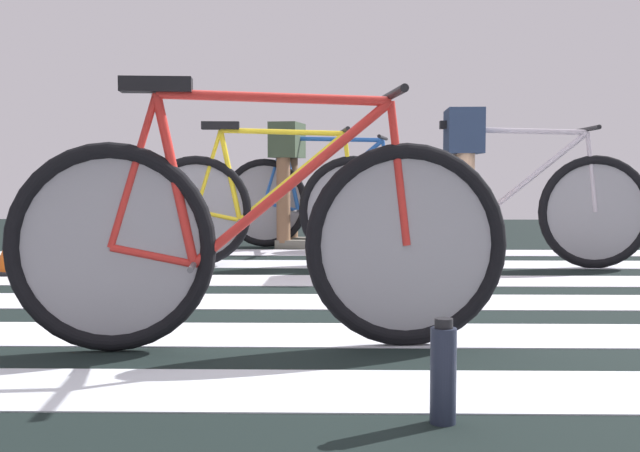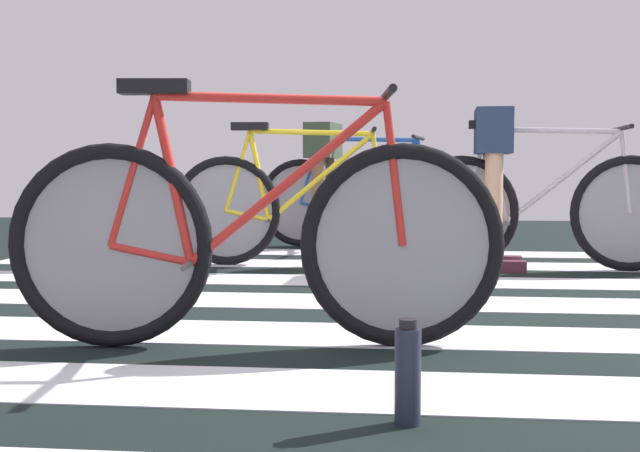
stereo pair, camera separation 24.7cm
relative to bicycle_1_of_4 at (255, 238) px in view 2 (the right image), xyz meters
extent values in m
cube|color=black|center=(0.29, 0.45, -0.40)|extent=(18.00, 14.00, 0.02)
cube|color=silver|center=(0.21, -0.53, -0.38)|extent=(5.20, 0.44, 0.00)
cube|color=silver|center=(0.37, 0.23, -0.38)|extent=(5.20, 0.44, 0.00)
cube|color=silver|center=(0.22, 0.99, -0.38)|extent=(5.20, 0.44, 0.00)
cube|color=silver|center=(0.31, 1.72, -0.38)|extent=(5.20, 0.44, 0.00)
cube|color=silver|center=(0.36, 2.52, -0.38)|extent=(5.20, 0.44, 0.00)
cube|color=silver|center=(0.31, 3.26, -0.38)|extent=(5.20, 0.44, 0.00)
torus|color=black|center=(-0.50, -0.05, -0.03)|extent=(0.72, 0.13, 0.72)
torus|color=black|center=(0.51, 0.05, -0.03)|extent=(0.72, 0.13, 0.72)
cylinder|color=gray|center=(-0.50, -0.05, -0.03)|extent=(0.60, 0.07, 0.61)
cylinder|color=gray|center=(0.51, 0.05, -0.03)|extent=(0.60, 0.07, 0.61)
cylinder|color=red|center=(0.05, 0.01, 0.48)|extent=(0.80, 0.12, 0.05)
cylinder|color=red|center=(0.11, 0.01, 0.19)|extent=(0.70, 0.11, 0.59)
cylinder|color=red|center=(-0.28, -0.03, 0.20)|extent=(0.16, 0.05, 0.59)
cylinder|color=red|center=(-0.36, -0.04, -0.06)|extent=(0.29, 0.06, 0.09)
cylinder|color=red|center=(-0.42, -0.04, 0.23)|extent=(0.19, 0.04, 0.53)
cylinder|color=red|center=(0.48, 0.05, 0.22)|extent=(0.09, 0.04, 0.50)
cube|color=black|center=(-0.34, -0.04, 0.52)|extent=(0.25, 0.11, 0.05)
cylinder|color=black|center=(0.45, 0.05, 0.49)|extent=(0.08, 0.52, 0.03)
cylinder|color=#4C4C51|center=(-0.22, -0.02, -0.09)|extent=(0.05, 0.34, 0.02)
torus|color=black|center=(0.88, 2.38, -0.03)|extent=(0.72, 0.09, 0.72)
torus|color=black|center=(1.90, 2.33, -0.03)|extent=(0.72, 0.09, 0.72)
cylinder|color=gray|center=(0.88, 2.38, -0.03)|extent=(0.61, 0.03, 0.61)
cylinder|color=gray|center=(1.90, 2.33, -0.03)|extent=(0.61, 0.03, 0.61)
cylinder|color=#BCB2BF|center=(1.44, 2.35, 0.48)|extent=(0.80, 0.07, 0.05)
cylinder|color=#BCB2BF|center=(1.50, 2.35, 0.19)|extent=(0.70, 0.07, 0.59)
cylinder|color=#BCB2BF|center=(1.10, 2.37, 0.20)|extent=(0.15, 0.04, 0.59)
cylinder|color=#BCB2BF|center=(1.02, 2.37, -0.06)|extent=(0.29, 0.04, 0.09)
cylinder|color=#BCB2BF|center=(0.96, 2.37, 0.23)|extent=(0.19, 0.03, 0.53)
cylinder|color=#BCB2BF|center=(1.87, 2.33, 0.22)|extent=(0.09, 0.03, 0.50)
cube|color=black|center=(1.04, 2.37, 0.52)|extent=(0.24, 0.10, 0.05)
cylinder|color=black|center=(1.84, 2.33, 0.49)|extent=(0.05, 0.52, 0.03)
cylinder|color=#4C4C51|center=(1.16, 2.36, -0.09)|extent=(0.04, 0.34, 0.02)
cylinder|color=tan|center=(1.08, 2.51, 0.12)|extent=(0.11, 0.11, 0.92)
cylinder|color=tan|center=(1.07, 2.23, 0.12)|extent=(0.11, 0.11, 0.92)
cube|color=#22304B|center=(1.07, 2.37, 0.48)|extent=(0.24, 0.42, 0.28)
cube|color=#4F2330|center=(1.15, 2.50, -0.35)|extent=(0.26, 0.11, 0.07)
cube|color=#4F2330|center=(1.14, 2.22, -0.35)|extent=(0.26, 0.11, 0.07)
torus|color=black|center=(-0.64, 2.41, -0.03)|extent=(0.72, 0.10, 0.72)
torus|color=black|center=(0.38, 2.48, -0.03)|extent=(0.72, 0.10, 0.72)
cylinder|color=gray|center=(-0.64, 2.41, -0.03)|extent=(0.61, 0.05, 0.61)
cylinder|color=gray|center=(0.38, 2.48, -0.03)|extent=(0.61, 0.05, 0.61)
cylinder|color=yellow|center=(-0.08, 2.44, 0.48)|extent=(0.80, 0.09, 0.05)
cylinder|color=yellow|center=(-0.02, 2.45, 0.19)|extent=(0.70, 0.08, 0.59)
cylinder|color=yellow|center=(-0.42, 2.42, 0.20)|extent=(0.16, 0.04, 0.59)
cylinder|color=yellow|center=(-0.50, 2.42, -0.06)|extent=(0.29, 0.05, 0.09)
cylinder|color=yellow|center=(-0.56, 2.41, 0.23)|extent=(0.19, 0.04, 0.53)
cylinder|color=yellow|center=(0.35, 2.47, 0.22)|extent=(0.09, 0.03, 0.50)
cube|color=black|center=(-0.48, 2.42, 0.52)|extent=(0.25, 0.11, 0.05)
cylinder|color=black|center=(0.32, 2.47, 0.49)|extent=(0.06, 0.52, 0.03)
cylinder|color=#4C4C51|center=(-0.36, 2.43, -0.09)|extent=(0.04, 0.34, 0.02)
torus|color=black|center=(-0.31, 3.75, -0.03)|extent=(0.72, 0.17, 0.72)
torus|color=black|center=(0.69, 3.57, -0.03)|extent=(0.72, 0.17, 0.72)
cylinder|color=gray|center=(-0.31, 3.75, -0.03)|extent=(0.60, 0.11, 0.61)
cylinder|color=gray|center=(0.69, 3.57, -0.03)|extent=(0.60, 0.11, 0.61)
cylinder|color=#2258B3|center=(0.24, 3.65, 0.48)|extent=(0.80, 0.17, 0.05)
cylinder|color=#2258B3|center=(0.30, 3.64, 0.19)|extent=(0.70, 0.15, 0.59)
cylinder|color=#2258B3|center=(-0.10, 3.71, 0.20)|extent=(0.16, 0.06, 0.59)
cylinder|color=#2258B3|center=(-0.17, 3.72, -0.06)|extent=(0.29, 0.07, 0.09)
cylinder|color=#2258B3|center=(-0.23, 3.73, 0.23)|extent=(0.19, 0.06, 0.53)
cylinder|color=#2258B3|center=(0.66, 3.58, 0.22)|extent=(0.09, 0.04, 0.50)
cube|color=black|center=(-0.15, 3.72, 0.52)|extent=(0.25, 0.13, 0.05)
cylinder|color=black|center=(0.63, 3.58, 0.49)|extent=(0.11, 0.52, 0.03)
cylinder|color=#4C4C51|center=(-0.04, 3.70, -0.09)|extent=(0.08, 0.34, 0.02)
cylinder|color=brown|center=(-0.10, 3.85, 0.12)|extent=(0.11, 0.11, 0.91)
cylinder|color=brown|center=(-0.15, 3.58, 0.12)|extent=(0.11, 0.11, 0.91)
cube|color=#354431|center=(-0.12, 3.71, 0.48)|extent=(0.29, 0.44, 0.28)
cube|color=#656259|center=(-0.03, 3.84, -0.35)|extent=(0.27, 0.14, 0.07)
cube|color=#656259|center=(-0.08, 3.56, -0.35)|extent=(0.27, 0.14, 0.07)
cylinder|color=#1D2333|center=(0.53, -0.82, -0.27)|extent=(0.06, 0.06, 0.24)
cylinder|color=black|center=(0.53, -0.82, -0.14)|extent=(0.05, 0.05, 0.02)
cube|color=black|center=(-1.63, 2.04, -0.37)|extent=(0.40, 0.40, 0.02)
cone|color=#EA5B14|center=(-1.63, 2.04, -0.16)|extent=(0.34, 0.34, 0.45)
cylinder|color=white|center=(-1.63, 2.04, -0.14)|extent=(0.19, 0.19, 0.05)
camera|label=1|loc=(0.26, -2.76, 0.23)|focal=45.13mm
camera|label=2|loc=(0.51, -2.76, 0.23)|focal=45.13mm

